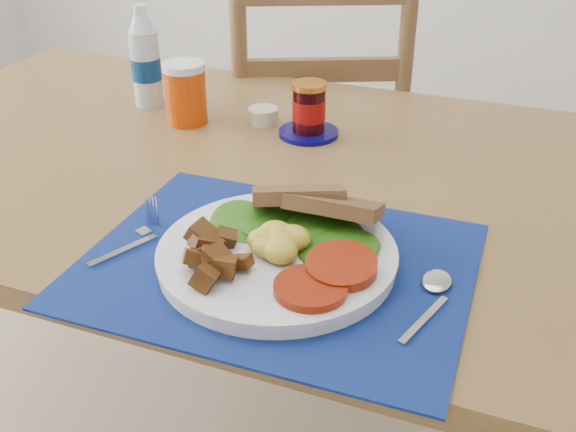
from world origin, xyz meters
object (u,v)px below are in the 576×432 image
at_px(juice_glass, 186,95).
at_px(jam_on_saucer, 309,112).
at_px(chair_far, 317,114).
at_px(breakfast_plate, 271,250).
at_px(water_bottle, 146,62).

bearing_deg(juice_glass, jam_on_saucer, 5.86).
bearing_deg(chair_far, breakfast_plate, 81.27).
bearing_deg(breakfast_plate, chair_far, 89.97).
distance_m(breakfast_plate, juice_glass, 0.54).
relative_size(breakfast_plate, jam_on_saucer, 2.75).
bearing_deg(juice_glass, chair_far, 77.94).
relative_size(juice_glass, jam_on_saucer, 0.99).
relative_size(chair_far, breakfast_plate, 3.87).
height_order(water_bottle, juice_glass, water_bottle).
relative_size(water_bottle, juice_glass, 1.83).
xyz_separation_m(water_bottle, jam_on_saucer, (0.37, -0.03, -0.05)).
distance_m(juice_glass, jam_on_saucer, 0.25).
bearing_deg(water_bottle, chair_far, 62.28).
xyz_separation_m(chair_far, juice_glass, (-0.10, -0.49, 0.20)).
height_order(water_bottle, jam_on_saucer, water_bottle).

